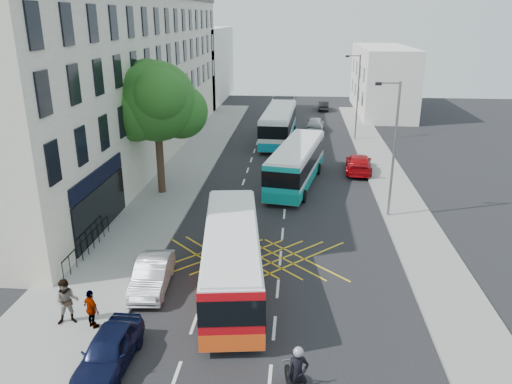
% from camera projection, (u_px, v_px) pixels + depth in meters
% --- Properties ---
extents(ground, '(120.00, 120.00, 0.00)m').
position_uv_depth(ground, '(274.00, 328.00, 19.58)').
color(ground, black).
rests_on(ground, ground).
extents(pavement_left, '(5.00, 70.00, 0.15)m').
position_uv_depth(pavement_left, '(162.00, 193.00, 34.33)').
color(pavement_left, gray).
rests_on(pavement_left, ground).
extents(pavement_right, '(3.00, 70.00, 0.15)m').
position_uv_depth(pavement_right, '(399.00, 200.00, 33.04)').
color(pavement_right, gray).
rests_on(pavement_right, ground).
extents(terrace_main, '(8.30, 45.00, 13.50)m').
position_uv_depth(terrace_main, '(122.00, 77.00, 41.45)').
color(terrace_main, beige).
rests_on(terrace_main, ground).
extents(terrace_far, '(8.00, 20.00, 10.00)m').
position_uv_depth(terrace_far, '(196.00, 65.00, 70.69)').
color(terrace_far, silver).
rests_on(terrace_far, ground).
extents(building_right, '(6.00, 18.00, 8.00)m').
position_uv_depth(building_right, '(382.00, 80.00, 62.43)').
color(building_right, silver).
rests_on(building_right, ground).
extents(street_tree, '(6.30, 5.70, 8.80)m').
position_uv_depth(street_tree, '(156.00, 102.00, 32.22)').
color(street_tree, '#382619').
rests_on(street_tree, pavement_left).
extents(lamp_near, '(1.45, 0.15, 8.00)m').
position_uv_depth(lamp_near, '(393.00, 143.00, 28.81)').
color(lamp_near, slate).
rests_on(lamp_near, pavement_right).
extents(lamp_far, '(1.45, 0.15, 8.00)m').
position_uv_depth(lamp_far, '(357.00, 93.00, 47.59)').
color(lamp_far, slate).
rests_on(lamp_far, pavement_right).
extents(railings, '(0.08, 5.60, 1.14)m').
position_uv_depth(railings, '(88.00, 244.00, 25.10)').
color(railings, black).
rests_on(railings, pavement_left).
extents(bus_near, '(3.68, 10.46, 2.88)m').
position_uv_depth(bus_near, '(232.00, 257.00, 22.04)').
color(bus_near, silver).
rests_on(bus_near, ground).
extents(bus_mid, '(4.31, 10.80, 2.96)m').
position_uv_depth(bus_mid, '(296.00, 164.00, 35.71)').
color(bus_mid, silver).
rests_on(bus_mid, ground).
extents(bus_far, '(3.25, 11.47, 3.19)m').
position_uv_depth(bus_far, '(279.00, 124.00, 48.04)').
color(bus_far, silver).
rests_on(bus_far, ground).
extents(motorbike, '(0.93, 2.31, 2.11)m').
position_uv_depth(motorbike, '(297.00, 377.00, 15.47)').
color(motorbike, black).
rests_on(motorbike, ground).
extents(parked_car_blue, '(1.63, 3.90, 1.32)m').
position_uv_depth(parked_car_blue, '(109.00, 350.00, 17.24)').
color(parked_car_blue, black).
rests_on(parked_car_blue, ground).
extents(parked_car_silver, '(1.72, 4.14, 1.33)m').
position_uv_depth(parked_car_silver, '(152.00, 275.00, 22.24)').
color(parked_car_silver, '#AEB0B6').
rests_on(parked_car_silver, ground).
extents(red_hatchback, '(2.39, 4.99, 1.40)m').
position_uv_depth(red_hatchback, '(359.00, 163.00, 38.88)').
color(red_hatchback, '#AB070D').
rests_on(red_hatchback, ground).
extents(distant_car_grey, '(2.98, 5.59, 1.50)m').
position_uv_depth(distant_car_grey, '(280.00, 112.00, 59.40)').
color(distant_car_grey, '#42444A').
rests_on(distant_car_grey, ground).
extents(distant_car_silver, '(2.14, 4.55, 1.51)m').
position_uv_depth(distant_car_silver, '(315.00, 124.00, 52.85)').
color(distant_car_silver, '#B7BABF').
rests_on(distant_car_silver, ground).
extents(distant_car_dark, '(1.35, 3.69, 1.21)m').
position_uv_depth(distant_car_dark, '(323.00, 106.00, 64.38)').
color(distant_car_dark, black).
rests_on(distant_car_dark, ground).
extents(pedestrian_near, '(1.09, 0.95, 1.89)m').
position_uv_depth(pedestrian_near, '(67.00, 302.00, 19.34)').
color(pedestrian_near, gray).
rests_on(pedestrian_near, pavement_left).
extents(pedestrian_far, '(0.99, 0.87, 1.61)m').
position_uv_depth(pedestrian_far, '(91.00, 309.00, 19.12)').
color(pedestrian_far, gray).
rests_on(pedestrian_far, pavement_left).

